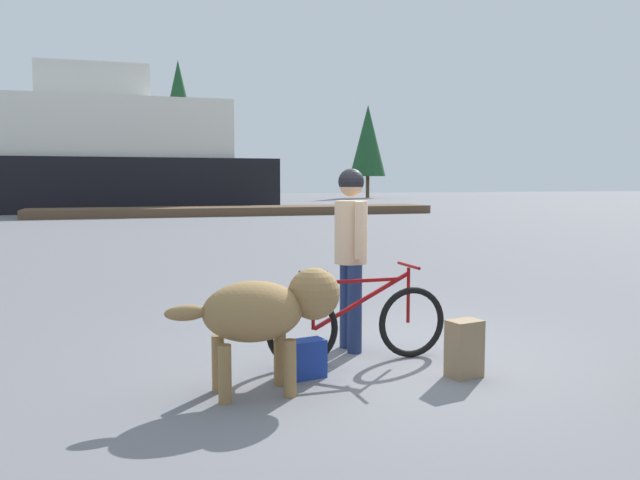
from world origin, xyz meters
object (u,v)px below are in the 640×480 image
(person_cyclist, at_px, (351,241))
(handbag_pannier, at_px, (306,359))
(backpack, at_px, (464,349))
(dog, at_px, (267,310))
(bicycle, at_px, (357,323))
(ferry_boat, at_px, (52,157))

(person_cyclist, distance_m, handbag_pannier, 1.36)
(person_cyclist, xyz_separation_m, backpack, (0.61, -1.12, -0.84))
(backpack, xyz_separation_m, handbag_pannier, (-1.29, 0.39, -0.08))
(person_cyclist, distance_m, backpack, 1.53)
(dog, height_order, backpack, dog)
(person_cyclist, bearing_deg, bicycle, -103.16)
(handbag_pannier, relative_size, ferry_boat, 0.01)
(dog, bearing_deg, handbag_pannier, 34.23)
(dog, distance_m, ferry_boat, 34.26)
(person_cyclist, bearing_deg, backpack, -61.60)
(handbag_pannier, distance_m, ferry_boat, 34.08)
(bicycle, distance_m, dog, 1.18)
(person_cyclist, xyz_separation_m, dog, (-1.08, -1.00, -0.43))
(person_cyclist, relative_size, dog, 1.29)
(backpack, relative_size, ferry_boat, 0.02)
(handbag_pannier, bearing_deg, person_cyclist, 47.00)
(dog, bearing_deg, ferry_boat, 96.65)
(person_cyclist, relative_size, handbag_pannier, 5.48)
(backpack, bearing_deg, handbag_pannier, 163.13)
(bicycle, height_order, ferry_boat, ferry_boat)
(handbag_pannier, bearing_deg, backpack, -16.87)
(bicycle, relative_size, person_cyclist, 0.98)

